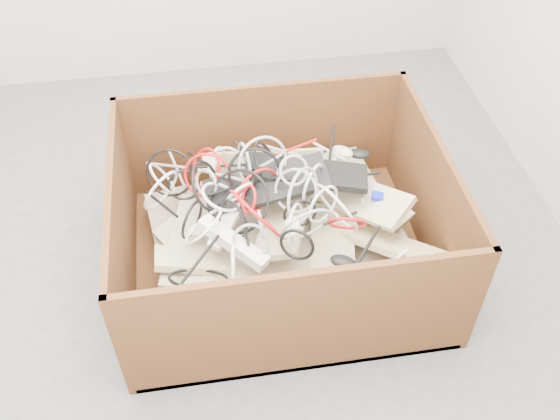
{
  "coord_description": "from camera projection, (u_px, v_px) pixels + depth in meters",
  "views": [
    {
      "loc": [
        -0.06,
        -1.78,
        2.06
      ],
      "look_at": [
        0.22,
        -0.05,
        0.3
      ],
      "focal_mm": 40.25,
      "sensor_mm": 36.0,
      "label": 1
    }
  ],
  "objects": [
    {
      "name": "cable_tangle",
      "position": [
        247.0,
        197.0,
        2.38
      ],
      "size": [
        0.99,
        0.9,
        0.45
      ],
      "color": "#9C9BA1",
      "rests_on": "keyboard_pile"
    },
    {
      "name": "power_strip_right",
      "position": [
        233.0,
        243.0,
        2.3
      ],
      "size": [
        0.26,
        0.25,
        0.1
      ],
      "primitive_type": "cube",
      "rotation": [
        -0.1,
        0.17,
        -0.78
      ],
      "color": "white",
      "rests_on": "keyboard_pile"
    },
    {
      "name": "power_strip_left",
      "position": [
        230.0,
        218.0,
        2.38
      ],
      "size": [
        0.2,
        0.26,
        0.11
      ],
      "primitive_type": "cube",
      "rotation": [
        0.14,
        -0.26,
        0.97
      ],
      "color": "white",
      "rests_on": "keyboard_pile"
    },
    {
      "name": "vga_plug",
      "position": [
        377.0,
        196.0,
        2.46
      ],
      "size": [
        0.06,
        0.05,
        0.03
      ],
      "primitive_type": "cube",
      "rotation": [
        0.09,
        0.14,
        -0.28
      ],
      "color": "#0D1CC4",
      "rests_on": "keyboard_pile"
    },
    {
      "name": "cardboard_box",
      "position": [
        276.0,
        241.0,
        2.58
      ],
      "size": [
        1.26,
        1.05,
        0.57
      ],
      "color": "#391D0E",
      "rests_on": "ground"
    },
    {
      "name": "mice_scatter",
      "position": [
        285.0,
        206.0,
        2.44
      ],
      "size": [
        0.83,
        0.73,
        0.17
      ],
      "color": "beige",
      "rests_on": "keyboard_pile"
    },
    {
      "name": "ground",
      "position": [
        229.0,
        256.0,
        2.71
      ],
      "size": [
        3.0,
        3.0,
        0.0
      ],
      "primitive_type": "plane",
      "color": "#4E4E50",
      "rests_on": "ground"
    },
    {
      "name": "keyboard_pile",
      "position": [
        299.0,
        210.0,
        2.51
      ],
      "size": [
        1.15,
        0.82,
        0.35
      ],
      "color": "#C1B188",
      "rests_on": "cardboard_box"
    }
  ]
}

